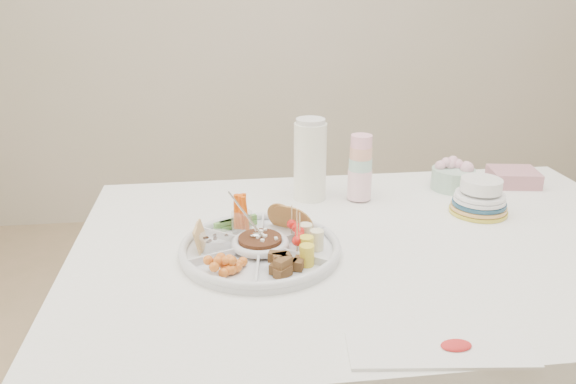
{
  "coord_description": "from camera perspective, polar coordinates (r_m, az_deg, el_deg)",
  "views": [
    {
      "loc": [
        -0.39,
        -1.24,
        1.38
      ],
      "look_at": [
        -0.22,
        0.06,
        0.88
      ],
      "focal_mm": 35.0,
      "sensor_mm": 36.0,
      "label": 1
    }
  ],
  "objects": [
    {
      "name": "flower_bowl",
      "position": [
        1.83,
        16.44,
        1.79
      ],
      "size": [
        0.14,
        0.14,
        0.1
      ],
      "primitive_type": "cylinder",
      "rotation": [
        0.0,
        0.0,
        -0.07
      ],
      "color": "silver",
      "rests_on": "dining_table"
    },
    {
      "name": "plate_stack",
      "position": [
        1.66,
        18.92,
        -0.37
      ],
      "size": [
        0.17,
        0.17,
        0.1
      ],
      "primitive_type": "cylinder",
      "rotation": [
        0.0,
        0.0,
        -0.08
      ],
      "color": "#D7C153",
      "rests_on": "dining_table"
    },
    {
      "name": "thermos",
      "position": [
        1.66,
        2.25,
        3.41
      ],
      "size": [
        0.11,
        0.11,
        0.25
      ],
      "primitive_type": "cylinder",
      "rotation": [
        0.0,
        0.0,
        -0.2
      ],
      "color": "white",
      "rests_on": "dining_table"
    },
    {
      "name": "granola_chunks",
      "position": [
        1.24,
        -0.09,
        -7.27
      ],
      "size": [
        0.14,
        0.14,
        0.05
      ],
      "primitive_type": null,
      "rotation": [
        0.0,
        0.0,
        0.39
      ],
      "color": "#422F14",
      "rests_on": "party_tray"
    },
    {
      "name": "tortillas",
      "position": [
        1.44,
        -0.05,
        -2.76
      ],
      "size": [
        0.14,
        0.14,
        0.07
      ],
      "primitive_type": null,
      "rotation": [
        0.0,
        0.0,
        0.39
      ],
      "color": "#A76E38",
      "rests_on": "party_tray"
    },
    {
      "name": "carrot_cucumber",
      "position": [
        1.44,
        -5.24,
        -2.01
      ],
      "size": [
        0.14,
        0.14,
        0.1
      ],
      "primitive_type": null,
      "rotation": [
        0.0,
        0.0,
        0.39
      ],
      "color": "#F65B0B",
      "rests_on": "party_tray"
    },
    {
      "name": "bean_dip",
      "position": [
        1.35,
        -2.85,
        -5.22
      ],
      "size": [
        0.14,
        0.14,
        0.04
      ],
      "primitive_type": "cylinder",
      "rotation": [
        0.0,
        0.0,
        0.39
      ],
      "color": "#543519",
      "rests_on": "party_tray"
    },
    {
      "name": "pita_raisins",
      "position": [
        1.35,
        -8.39,
        -4.63
      ],
      "size": [
        0.14,
        0.14,
        0.06
      ],
      "primitive_type": null,
      "rotation": [
        0.0,
        0.0,
        0.39
      ],
      "color": "tan",
      "rests_on": "party_tray"
    },
    {
      "name": "napkin_stack",
      "position": [
        1.94,
        21.92,
        1.42
      ],
      "size": [
        0.16,
        0.15,
        0.05
      ],
      "primitive_type": "cube",
      "rotation": [
        0.0,
        0.0,
        -0.17
      ],
      "color": "#BE7D88",
      "rests_on": "dining_table"
    },
    {
      "name": "dining_table",
      "position": [
        1.64,
        8.36,
        -16.95
      ],
      "size": [
        1.52,
        1.02,
        0.76
      ],
      "primitive_type": "cube",
      "color": "white",
      "rests_on": "floor"
    },
    {
      "name": "placemat",
      "position": [
        1.07,
        15.16,
        -15.19
      ],
      "size": [
        0.34,
        0.15,
        0.01
      ],
      "primitive_type": "cube",
      "rotation": [
        0.0,
        0.0,
        -0.12
      ],
      "color": "white",
      "rests_on": "dining_table"
    },
    {
      "name": "party_tray",
      "position": [
        1.35,
        -2.85,
        -5.51
      ],
      "size": [
        0.5,
        0.5,
        0.04
      ],
      "primitive_type": "cylinder",
      "rotation": [
        0.0,
        0.0,
        0.39
      ],
      "color": "white",
      "rests_on": "dining_table"
    },
    {
      "name": "banana_tomato",
      "position": [
        1.33,
        2.73,
        -4.11
      ],
      "size": [
        0.14,
        0.14,
        0.09
      ],
      "primitive_type": null,
      "rotation": [
        0.0,
        0.0,
        0.39
      ],
      "color": "#D1C87F",
      "rests_on": "party_tray"
    },
    {
      "name": "cup_stack",
      "position": [
        1.66,
        7.34,
        2.38
      ],
      "size": [
        0.09,
        0.09,
        0.2
      ],
      "primitive_type": "cylinder",
      "rotation": [
        0.0,
        0.0,
        0.31
      ],
      "color": "#CDEEC0",
      "rests_on": "dining_table"
    },
    {
      "name": "cherries",
      "position": [
        1.25,
        -6.12,
        -7.22
      ],
      "size": [
        0.13,
        0.13,
        0.04
      ],
      "primitive_type": null,
      "rotation": [
        0.0,
        0.0,
        0.39
      ],
      "color": "#D07339",
      "rests_on": "party_tray"
    }
  ]
}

